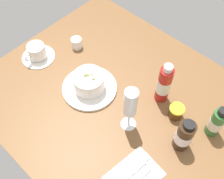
# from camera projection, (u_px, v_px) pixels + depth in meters

# --- Properties ---
(ground_plane) EXTENTS (1.10, 0.84, 0.03)m
(ground_plane) POSITION_uv_depth(u_px,v_px,m) (125.00, 106.00, 1.06)
(ground_plane) COLOR brown
(porridge_bowl) EXTENTS (0.22, 0.22, 0.09)m
(porridge_bowl) POSITION_uv_depth(u_px,v_px,m) (89.00, 83.00, 1.06)
(porridge_bowl) COLOR white
(porridge_bowl) RESTS_ON ground_plane
(cutlery_setting) EXTENTS (0.15, 0.18, 0.01)m
(cutlery_setting) POSITION_uv_depth(u_px,v_px,m) (135.00, 175.00, 0.89)
(cutlery_setting) COLOR white
(cutlery_setting) RESTS_ON ground_plane
(coffee_cup) EXTENTS (0.14, 0.14, 0.07)m
(coffee_cup) POSITION_uv_depth(u_px,v_px,m) (37.00, 53.00, 1.16)
(coffee_cup) COLOR white
(coffee_cup) RESTS_ON ground_plane
(creamer_jug) EXTENTS (0.06, 0.05, 0.05)m
(creamer_jug) POSITION_uv_depth(u_px,v_px,m) (76.00, 43.00, 1.20)
(creamer_jug) COLOR white
(creamer_jug) RESTS_ON ground_plane
(wine_glass) EXTENTS (0.06, 0.06, 0.21)m
(wine_glass) POSITION_uv_depth(u_px,v_px,m) (130.00, 104.00, 0.89)
(wine_glass) COLOR white
(wine_glass) RESTS_ON ground_plane
(jam_jar) EXTENTS (0.06, 0.06, 0.05)m
(jam_jar) POSITION_uv_depth(u_px,v_px,m) (176.00, 112.00, 1.00)
(jam_jar) COLOR #4F2D0D
(jam_jar) RESTS_ON ground_plane
(sauce_bottle_brown) EXTENTS (0.06, 0.06, 0.15)m
(sauce_bottle_brown) POSITION_uv_depth(u_px,v_px,m) (184.00, 135.00, 0.90)
(sauce_bottle_brown) COLOR #382314
(sauce_bottle_brown) RESTS_ON ground_plane
(sauce_bottle_red) EXTENTS (0.05, 0.05, 0.19)m
(sauce_bottle_red) POSITION_uv_depth(u_px,v_px,m) (164.00, 84.00, 0.99)
(sauce_bottle_red) COLOR #B21E19
(sauce_bottle_red) RESTS_ON ground_plane
(sauce_bottle_green) EXTENTS (0.05, 0.05, 0.14)m
(sauce_bottle_green) POSITION_uv_depth(u_px,v_px,m) (216.00, 122.00, 0.93)
(sauce_bottle_green) COLOR #337233
(sauce_bottle_green) RESTS_ON ground_plane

